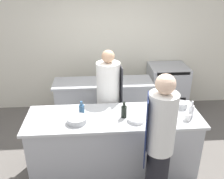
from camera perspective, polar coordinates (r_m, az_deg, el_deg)
name	(u,v)px	position (r m, az deg, el deg)	size (l,w,h in m)	color
ground_plane	(114,167)	(4.07, 0.39, -17.36)	(16.00, 16.00, 0.00)	#605B56
wall_back	(106,44)	(5.31, -1.47, 10.26)	(8.00, 0.06, 2.80)	silver
prep_counter	(114,143)	(3.77, 0.41, -12.11)	(2.46, 0.78, 0.93)	#A8AAAF
pass_counter	(103,103)	(4.84, -1.99, -3.18)	(1.84, 0.57, 0.93)	#A8AAAF
oven_range	(167,89)	(5.46, 12.39, 0.16)	(0.77, 0.69, 1.02)	#A8AAAF
chef_at_prep_near	(159,144)	(3.06, 10.77, -12.17)	(0.37, 0.36, 1.80)	black
chef_at_stove	(109,101)	(4.09, -0.79, -2.58)	(0.40, 0.38, 1.71)	black
bottle_olive_oil	(82,110)	(3.52, -6.95, -4.60)	(0.08, 0.08, 0.21)	#2D5175
bottle_vinegar	(191,111)	(3.62, 17.67, -4.64)	(0.07, 0.07, 0.25)	silver
bottle_wine	(124,111)	(3.45, 2.75, -5.00)	(0.08, 0.08, 0.23)	black
bowl_mixing_large	(77,120)	(3.39, -8.02, -6.87)	(0.27, 0.27, 0.08)	#B7BABC
bowl_prep_small	(165,106)	(3.78, 11.94, -3.70)	(0.28, 0.28, 0.07)	white
bowl_ceramic_blue	(136,119)	(3.41, 5.60, -6.75)	(0.24, 0.24, 0.05)	white
bowl_wooden_salad	(182,105)	(3.85, 15.61, -3.42)	(0.17, 0.17, 0.09)	#B7BABC
cup	(187,117)	(3.56, 16.86, -6.02)	(0.09, 0.09, 0.09)	white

